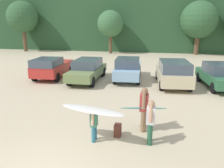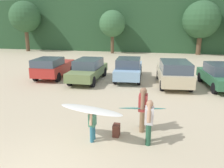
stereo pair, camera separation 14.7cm
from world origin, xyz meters
name	(u,v)px [view 1 (the left image)]	position (x,y,z in m)	size (l,w,h in m)	color
hillside_ridge	(140,25)	(0.00, 33.16, 3.63)	(108.00, 12.00, 7.26)	#284C2D
tree_center	(23,17)	(-15.74, 25.31, 4.75)	(4.29, 4.29, 6.93)	brown
tree_far_left	(110,24)	(-3.24, 25.48, 3.85)	(3.43, 3.43, 5.59)	brown
tree_far_right	(199,20)	(7.88, 26.54, 4.33)	(4.61, 4.61, 6.66)	brown
parked_car_red	(52,67)	(-4.63, 10.75, 0.83)	(2.01, 4.15, 1.58)	#B72D28
parked_car_olive_green	(87,69)	(-1.79, 10.54, 0.81)	(1.81, 4.67, 1.54)	#6B7F4C
parked_car_sky_blue	(128,68)	(0.99, 11.41, 0.83)	(2.03, 4.69, 1.62)	#84ADD1
parked_car_champagne	(173,72)	(4.10, 10.47, 0.87)	(2.29, 4.70, 1.67)	beige
parked_car_forest_green	(220,75)	(7.02, 10.57, 0.80)	(2.43, 4.48, 1.53)	#2D6642
person_adult	(144,107)	(2.64, 3.50, 0.97)	(0.32, 0.72, 1.71)	#8C6B4C
person_child	(94,123)	(1.01, 2.32, 0.68)	(0.22, 0.53, 1.20)	teal
person_companion	(151,119)	(2.93, 2.56, 0.88)	(0.29, 0.71, 1.56)	#26593F
surfboard_teal	(143,108)	(2.62, 3.51, 0.89)	(1.86, 0.80, 0.25)	teal
surfboard_white	(92,110)	(0.97, 2.23, 1.20)	(2.49, 1.25, 0.11)	white
backpack_dropped	(118,130)	(1.75, 2.84, 0.22)	(0.24, 0.34, 0.45)	#592D23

